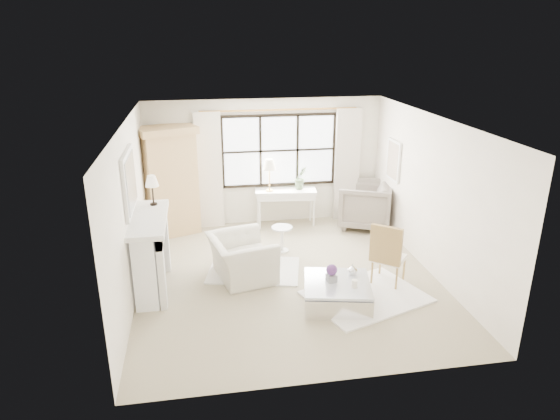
# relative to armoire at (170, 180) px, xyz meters

# --- Properties ---
(floor) EXTENTS (5.50, 5.50, 0.00)m
(floor) POSITION_rel_armoire_xyz_m (2.00, -2.41, -1.14)
(floor) COLOR tan
(floor) RESTS_ON ground
(ceiling) EXTENTS (5.50, 5.50, 0.00)m
(ceiling) POSITION_rel_armoire_xyz_m (2.00, -2.41, 1.56)
(ceiling) COLOR silver
(ceiling) RESTS_ON ground
(wall_back) EXTENTS (5.00, 0.00, 5.00)m
(wall_back) POSITION_rel_armoire_xyz_m (2.00, 0.34, 0.21)
(wall_back) COLOR white
(wall_back) RESTS_ON ground
(wall_front) EXTENTS (5.00, 0.00, 5.00)m
(wall_front) POSITION_rel_armoire_xyz_m (2.00, -5.16, 0.21)
(wall_front) COLOR silver
(wall_front) RESTS_ON ground
(wall_left) EXTENTS (0.00, 5.50, 5.50)m
(wall_left) POSITION_rel_armoire_xyz_m (-0.50, -2.41, 0.21)
(wall_left) COLOR white
(wall_left) RESTS_ON ground
(wall_right) EXTENTS (0.00, 5.50, 5.50)m
(wall_right) POSITION_rel_armoire_xyz_m (4.50, -2.41, 0.21)
(wall_right) COLOR white
(wall_right) RESTS_ON ground
(window_pane) EXTENTS (2.40, 0.02, 1.50)m
(window_pane) POSITION_rel_armoire_xyz_m (2.30, 0.32, 0.46)
(window_pane) COLOR silver
(window_pane) RESTS_ON wall_back
(window_frame) EXTENTS (2.50, 0.04, 1.50)m
(window_frame) POSITION_rel_armoire_xyz_m (2.30, 0.31, 0.46)
(window_frame) COLOR black
(window_frame) RESTS_ON wall_back
(curtain_rod) EXTENTS (3.30, 0.04, 0.04)m
(curtain_rod) POSITION_rel_armoire_xyz_m (2.30, 0.26, 1.33)
(curtain_rod) COLOR #B07D3D
(curtain_rod) RESTS_ON wall_back
(curtain_left) EXTENTS (0.55, 0.10, 2.47)m
(curtain_left) POSITION_rel_armoire_xyz_m (0.80, 0.24, 0.10)
(curtain_left) COLOR white
(curtain_left) RESTS_ON ground
(curtain_right) EXTENTS (0.55, 0.10, 2.47)m
(curtain_right) POSITION_rel_armoire_xyz_m (3.80, 0.24, 0.10)
(curtain_right) COLOR beige
(curtain_right) RESTS_ON ground
(fireplace) EXTENTS (0.58, 1.66, 1.26)m
(fireplace) POSITION_rel_armoire_xyz_m (-0.27, -2.41, -0.49)
(fireplace) COLOR silver
(fireplace) RESTS_ON ground
(mirror_frame) EXTENTS (0.05, 1.15, 0.95)m
(mirror_frame) POSITION_rel_armoire_xyz_m (-0.47, -2.41, 0.70)
(mirror_frame) COLOR silver
(mirror_frame) RESTS_ON wall_left
(mirror_glass) EXTENTS (0.02, 1.00, 0.80)m
(mirror_glass) POSITION_rel_armoire_xyz_m (-0.44, -2.41, 0.70)
(mirror_glass) COLOR #B4BAC0
(mirror_glass) RESTS_ON wall_left
(art_frame) EXTENTS (0.04, 0.62, 0.82)m
(art_frame) POSITION_rel_armoire_xyz_m (4.47, -0.71, 0.41)
(art_frame) COLOR white
(art_frame) RESTS_ON wall_right
(art_canvas) EXTENTS (0.01, 0.52, 0.72)m
(art_canvas) POSITION_rel_armoire_xyz_m (4.45, -0.71, 0.41)
(art_canvas) COLOR #C0AC94
(art_canvas) RESTS_ON wall_right
(mantel_lamp) EXTENTS (0.22, 0.22, 0.51)m
(mantel_lamp) POSITION_rel_armoire_xyz_m (-0.19, -1.84, 0.51)
(mantel_lamp) COLOR black
(mantel_lamp) RESTS_ON fireplace
(armoire) EXTENTS (1.30, 1.05, 2.24)m
(armoire) POSITION_rel_armoire_xyz_m (0.00, 0.00, 0.00)
(armoire) COLOR tan
(armoire) RESTS_ON floor
(console_table) EXTENTS (1.34, 0.59, 0.80)m
(console_table) POSITION_rel_armoire_xyz_m (2.40, 0.04, -0.74)
(console_table) COLOR white
(console_table) RESTS_ON floor
(console_lamp) EXTENTS (0.28, 0.28, 0.69)m
(console_lamp) POSITION_rel_armoire_xyz_m (2.05, 0.03, 0.22)
(console_lamp) COLOR gold
(console_lamp) RESTS_ON console_table
(orchid_plant) EXTENTS (0.33, 0.29, 0.50)m
(orchid_plant) POSITION_rel_armoire_xyz_m (2.72, 0.06, -0.09)
(orchid_plant) COLOR #516845
(orchid_plant) RESTS_ON console_table
(side_table) EXTENTS (0.40, 0.40, 0.51)m
(side_table) POSITION_rel_armoire_xyz_m (2.08, -1.32, -0.81)
(side_table) COLOR white
(side_table) RESTS_ON floor
(rug_left) EXTENTS (1.79, 1.44, 0.03)m
(rug_left) POSITION_rel_armoire_xyz_m (1.45, -2.06, -1.13)
(rug_left) COLOR white
(rug_left) RESTS_ON floor
(rug_right) EXTENTS (2.12, 1.85, 0.03)m
(rug_right) POSITION_rel_armoire_xyz_m (3.11, -3.29, -1.12)
(rug_right) COLOR white
(rug_right) RESTS_ON floor
(club_armchair) EXTENTS (1.22, 1.33, 0.74)m
(club_armchair) POSITION_rel_armoire_xyz_m (1.22, -2.27, -0.77)
(club_armchair) COLOR beige
(club_armchair) RESTS_ON floor
(wingback_chair) EXTENTS (1.42, 1.40, 0.99)m
(wingback_chair) POSITION_rel_armoire_xyz_m (4.07, -0.32, -0.65)
(wingback_chair) COLOR gray
(wingback_chair) RESTS_ON floor
(french_chair) EXTENTS (0.68, 0.68, 1.08)m
(french_chair) POSITION_rel_armoire_xyz_m (3.60, -2.89, -0.83)
(french_chair) COLOR #AC8648
(french_chair) RESTS_ON floor
(coffee_table) EXTENTS (1.18, 1.18, 0.38)m
(coffee_table) POSITION_rel_armoire_xyz_m (2.59, -3.40, -0.96)
(coffee_table) COLOR white
(coffee_table) RESTS_ON floor
(planter_box) EXTENTS (0.16, 0.16, 0.11)m
(planter_box) POSITION_rel_armoire_xyz_m (2.50, -3.35, -0.71)
(planter_box) COLOR gray
(planter_box) RESTS_ON coffee_table
(planter_flowers) EXTENTS (0.17, 0.17, 0.17)m
(planter_flowers) POSITION_rel_armoire_xyz_m (2.50, -3.35, -0.57)
(planter_flowers) COLOR #512967
(planter_flowers) RESTS_ON planter_box
(pillar_candle) EXTENTS (0.09, 0.09, 0.12)m
(pillar_candle) POSITION_rel_armoire_xyz_m (2.79, -3.60, -0.70)
(pillar_candle) COLOR white
(pillar_candle) RESTS_ON coffee_table
(coffee_vase) EXTENTS (0.18, 0.18, 0.17)m
(coffee_vase) POSITION_rel_armoire_xyz_m (2.89, -3.19, -0.68)
(coffee_vase) COLOR silver
(coffee_vase) RESTS_ON coffee_table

